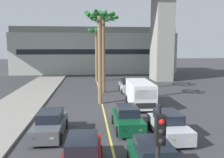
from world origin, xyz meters
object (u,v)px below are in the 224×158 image
at_px(car_queue_fifth, 82,156).
at_px(palm_tree_far_median, 100,33).
at_px(car_queue_third, 50,124).
at_px(car_queue_fourth, 169,126).
at_px(car_queue_second, 127,119).
at_px(palm_tree_near_median, 104,32).
at_px(car_queue_front, 127,86).
at_px(delivery_van, 140,93).
at_px(palm_tree_mid_median, 97,40).

bearing_deg(car_queue_fifth, palm_tree_far_median, 83.66).
xyz_separation_m(car_queue_third, car_queue_fourth, (7.39, -0.94, 0.00)).
xyz_separation_m(car_queue_second, palm_tree_near_median, (-0.78, 12.97, 6.62)).
distance_m(car_queue_front, palm_tree_near_median, 7.27).
relative_size(car_queue_fourth, delivery_van, 0.78).
xyz_separation_m(car_queue_second, car_queue_fourth, (2.35, -1.66, 0.00)).
relative_size(car_queue_second, palm_tree_mid_median, 0.48).
xyz_separation_m(car_queue_third, delivery_van, (7.20, 6.61, 0.57)).
distance_m(palm_tree_mid_median, palm_tree_far_median, 15.27).
bearing_deg(car_queue_front, car_queue_fifth, -105.38).
height_order(car_queue_front, delivery_van, delivery_van).
distance_m(car_queue_fourth, delivery_van, 7.58).
bearing_deg(palm_tree_mid_median, palm_tree_far_median, -90.76).
xyz_separation_m(delivery_van, palm_tree_far_median, (-3.66, 1.45, 5.62)).
bearing_deg(car_queue_fourth, palm_tree_near_median, 102.10).
distance_m(car_queue_third, palm_tree_near_median, 15.79).
bearing_deg(delivery_van, palm_tree_far_median, 158.33).
distance_m(car_queue_front, car_queue_fifth, 19.26).
xyz_separation_m(car_queue_second, car_queue_fifth, (-2.90, -5.26, 0.00)).
relative_size(car_queue_fifth, palm_tree_mid_median, 0.49).
bearing_deg(delivery_van, car_queue_fifth, -114.40).
bearing_deg(car_queue_third, car_queue_second, 8.15).
height_order(palm_tree_near_median, palm_tree_mid_median, palm_tree_near_median).
height_order(palm_tree_mid_median, palm_tree_far_median, palm_tree_far_median).
xyz_separation_m(car_queue_second, delivery_van, (2.16, 5.89, 0.57)).
height_order(car_queue_fourth, palm_tree_far_median, palm_tree_far_median).
bearing_deg(car_queue_fifth, car_queue_third, 115.22).
relative_size(car_queue_fourth, palm_tree_mid_median, 0.48).
bearing_deg(car_queue_front, palm_tree_mid_median, 110.66).
distance_m(car_queue_front, palm_tree_far_median, 9.36).
relative_size(car_queue_fourth, palm_tree_far_median, 0.46).
xyz_separation_m(car_queue_fifth, palm_tree_far_median, (1.40, 12.61, 6.19)).
height_order(car_queue_fifth, palm_tree_far_median, palm_tree_far_median).
bearing_deg(car_queue_fourth, car_queue_fifth, -145.58).
bearing_deg(car_queue_fifth, car_queue_front, 74.62).
bearing_deg(car_queue_second, car_queue_fifth, -118.88).
distance_m(car_queue_third, car_queue_fifth, 5.02).
xyz_separation_m(car_queue_third, palm_tree_near_median, (4.26, 13.69, 6.62)).
distance_m(car_queue_front, delivery_van, 7.44).
bearing_deg(palm_tree_mid_median, car_queue_fourth, -81.44).
bearing_deg(car_queue_fifth, palm_tree_mid_median, 86.71).
distance_m(car_queue_second, palm_tree_mid_median, 23.42).
bearing_deg(car_queue_front, car_queue_third, -117.31).
bearing_deg(car_queue_front, car_queue_second, -99.41).
xyz_separation_m(car_queue_third, palm_tree_mid_median, (3.74, 23.33, 5.97)).
bearing_deg(car_queue_fourth, delivery_van, 91.48).
height_order(car_queue_third, palm_tree_near_median, palm_tree_near_median).
relative_size(delivery_van, palm_tree_near_median, 0.56).
bearing_deg(car_queue_second, palm_tree_mid_median, 93.29).
distance_m(car_queue_third, car_queue_fourth, 7.45).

